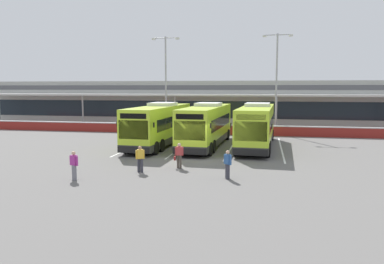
# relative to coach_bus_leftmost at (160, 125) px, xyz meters

# --- Properties ---
(ground_plane) EXTENTS (200.00, 200.00, 0.00)m
(ground_plane) POSITION_rel_coach_bus_leftmost_xyz_m (4.28, -5.82, -1.79)
(ground_plane) COLOR #605E5B
(terminal_building) EXTENTS (70.00, 13.00, 6.00)m
(terminal_building) POSITION_rel_coach_bus_leftmost_xyz_m (4.28, 21.09, 1.23)
(terminal_building) COLOR #B7B7B2
(terminal_building) RESTS_ON ground
(red_barrier_wall) EXTENTS (60.00, 0.40, 1.10)m
(red_barrier_wall) POSITION_rel_coach_bus_leftmost_xyz_m (4.28, 8.68, -1.23)
(red_barrier_wall) COLOR maroon
(red_barrier_wall) RESTS_ON ground
(coach_bus_leftmost) EXTENTS (3.34, 12.25, 3.78)m
(coach_bus_leftmost) POSITION_rel_coach_bus_leftmost_xyz_m (0.00, 0.00, 0.00)
(coach_bus_leftmost) COLOR #B7DB2D
(coach_bus_leftmost) RESTS_ON ground
(coach_bus_left_centre) EXTENTS (3.34, 12.25, 3.78)m
(coach_bus_left_centre) POSITION_rel_coach_bus_leftmost_xyz_m (4.16, 0.26, 0.00)
(coach_bus_left_centre) COLOR #B7DB2D
(coach_bus_left_centre) RESTS_ON ground
(coach_bus_centre) EXTENTS (3.34, 12.25, 3.78)m
(coach_bus_centre) POSITION_rel_coach_bus_leftmost_xyz_m (8.47, 0.62, 0.00)
(coach_bus_centre) COLOR #B7DB2D
(coach_bus_centre) RESTS_ON ground
(bay_stripe_far_west) EXTENTS (0.14, 13.00, 0.01)m
(bay_stripe_far_west) POSITION_rel_coach_bus_leftmost_xyz_m (-2.02, 0.18, -1.78)
(bay_stripe_far_west) COLOR silver
(bay_stripe_far_west) RESTS_ON ground
(bay_stripe_west) EXTENTS (0.14, 13.00, 0.01)m
(bay_stripe_west) POSITION_rel_coach_bus_leftmost_xyz_m (2.18, 0.18, -1.78)
(bay_stripe_west) COLOR silver
(bay_stripe_west) RESTS_ON ground
(bay_stripe_mid_west) EXTENTS (0.14, 13.00, 0.01)m
(bay_stripe_mid_west) POSITION_rel_coach_bus_leftmost_xyz_m (6.38, 0.18, -1.78)
(bay_stripe_mid_west) COLOR silver
(bay_stripe_mid_west) RESTS_ON ground
(bay_stripe_centre) EXTENTS (0.14, 13.00, 0.01)m
(bay_stripe_centre) POSITION_rel_coach_bus_leftmost_xyz_m (10.58, 0.18, -1.78)
(bay_stripe_centre) COLOR silver
(bay_stripe_centre) RESTS_ON ground
(pedestrian_with_handbag) EXTENTS (0.64, 0.33, 1.62)m
(pedestrian_with_handbag) POSITION_rel_coach_bus_leftmost_xyz_m (3.84, -9.02, -0.93)
(pedestrian_with_handbag) COLOR #4C4238
(pedestrian_with_handbag) RESTS_ON ground
(pedestrian_in_dark_coat) EXTENTS (0.51, 0.36, 1.62)m
(pedestrian_in_dark_coat) POSITION_rel_coach_bus_leftmost_xyz_m (1.80, -10.60, -0.91)
(pedestrian_in_dark_coat) COLOR #33333D
(pedestrian_in_dark_coat) RESTS_ON ground
(pedestrian_child) EXTENTS (0.47, 0.42, 1.62)m
(pedestrian_child) POSITION_rel_coach_bus_leftmost_xyz_m (7.17, -11.22, -0.91)
(pedestrian_child) COLOR #33333D
(pedestrian_child) RESTS_ON ground
(pedestrian_near_bin) EXTENTS (0.54, 0.37, 1.62)m
(pedestrian_near_bin) POSITION_rel_coach_bus_leftmost_xyz_m (-1.19, -13.12, -0.91)
(pedestrian_near_bin) COLOR slate
(pedestrian_near_bin) RESTS_ON ground
(lamp_post_west) EXTENTS (3.24, 0.28, 11.00)m
(lamp_post_west) POSITION_rel_coach_bus_leftmost_xyz_m (-2.34, 10.94, 4.50)
(lamp_post_west) COLOR #9E9EA3
(lamp_post_west) RESTS_ON ground
(lamp_post_centre) EXTENTS (3.24, 0.28, 11.00)m
(lamp_post_centre) POSITION_rel_coach_bus_leftmost_xyz_m (10.33, 10.85, 4.50)
(lamp_post_centre) COLOR #9E9EA3
(lamp_post_centre) RESTS_ON ground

